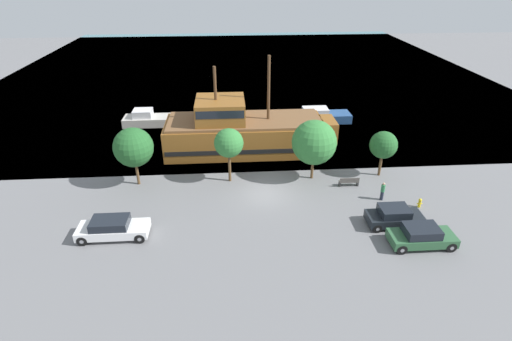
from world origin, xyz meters
name	(u,v)px	position (x,y,z in m)	size (l,w,h in m)	color
ground_plane	(265,194)	(0.00, 0.00, 0.00)	(160.00, 160.00, 0.00)	slate
water_surface	(243,68)	(0.00, 44.00, 0.00)	(80.00, 80.00, 0.00)	teal
pirate_ship	(243,131)	(-1.44, 9.06, 2.00)	(17.03, 5.97, 9.48)	brown
moored_boat_dockside	(319,116)	(7.96, 16.53, 0.65)	(7.33, 2.52, 1.67)	navy
moored_boat_outer	(146,119)	(-12.55, 16.87, 0.70)	(5.35, 2.48, 1.84)	#B7B2A8
parked_car_curb_front	(112,228)	(-11.15, -4.99, 0.74)	(4.86, 1.93, 1.46)	white
parked_car_curb_mid	(422,236)	(9.91, -7.41, 0.74)	(4.37, 1.91, 1.49)	#2D5B38
parked_car_curb_rear	(394,216)	(8.96, -4.98, 0.73)	(4.01, 1.89, 1.49)	black
fire_hydrant	(420,203)	(11.90, -2.79, 0.41)	(0.42, 0.25, 0.76)	yellow
bench_promenade_east	(349,182)	(7.27, 0.83, 0.44)	(1.67, 0.45, 0.85)	#4C4742
pedestrian_walking_near	(383,191)	(9.32, -1.51, 0.79)	(0.32, 0.32, 1.57)	#232838
tree_row_east	(133,147)	(-10.82, 2.52, 3.48)	(3.31, 3.31, 5.14)	brown
tree_row_mideast	(229,143)	(-2.90, 2.52, 3.61)	(2.50, 2.50, 4.88)	brown
tree_row_midwest	(314,142)	(4.38, 2.51, 3.46)	(3.86, 3.86, 5.39)	brown
tree_row_west	(383,145)	(10.56, 2.63, 2.96)	(2.40, 2.40, 4.18)	brown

